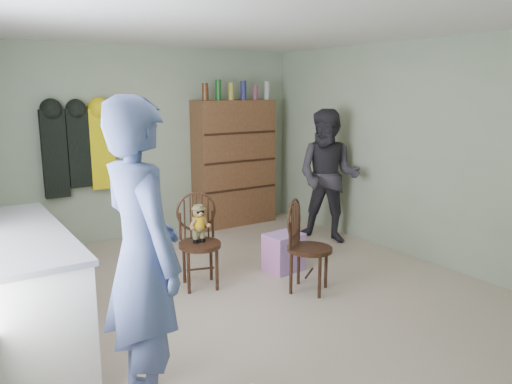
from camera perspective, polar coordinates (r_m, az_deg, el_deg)
ground_plane at (r=4.94m, az=-1.18°, el=-11.59°), size 5.00×5.00×0.00m
room_walls at (r=5.01m, az=-4.51°, el=7.38°), size 5.00×5.00×5.00m
counter at (r=4.15m, az=-25.09°, el=-10.36°), size 0.64×1.86×0.94m
chair_front at (r=5.01m, az=-6.58°, el=-4.69°), size 0.52×0.52×0.94m
chair_far at (r=4.89m, az=5.53°, el=-5.72°), size 0.57×0.57×0.92m
striped_bag at (r=5.49m, az=3.19°, el=-6.88°), size 0.42×0.35×0.41m
person_left at (r=3.08m, az=-12.86°, el=-7.37°), size 0.51×0.74×1.92m
person_right at (r=6.44m, az=8.26°, el=1.77°), size 1.01×1.05×1.71m
dresser at (r=7.23m, az=-2.50°, el=3.40°), size 1.20×0.39×2.08m
coat_rack at (r=6.46m, az=-19.00°, el=4.82°), size 1.42×0.12×1.09m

